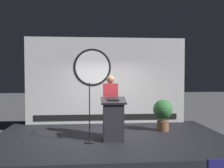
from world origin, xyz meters
name	(u,v)px	position (x,y,z in m)	size (l,w,h in m)	color
ground_plane	(111,147)	(0.00, 0.00, 0.00)	(40.00, 40.00, 0.00)	#4C4C51
stage_platform	(111,142)	(0.00, 0.00, 0.15)	(6.40, 4.00, 0.30)	black
banner_display	(106,81)	(-0.01, 1.85, 1.79)	(5.53, 0.12, 2.97)	silver
podium	(113,120)	(0.04, -0.39, 0.84)	(0.64, 0.50, 1.12)	#26262B
speaker_person	(110,105)	(0.00, 0.09, 1.16)	(0.40, 0.26, 1.68)	black
microphone_stand	(90,121)	(-0.57, -0.48, 0.83)	(0.24, 0.57, 1.49)	black
potted_plant	(163,112)	(1.63, 0.58, 0.87)	(0.59, 0.59, 0.94)	brown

